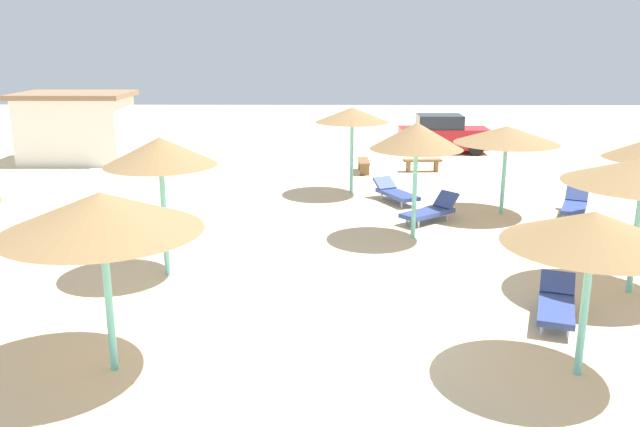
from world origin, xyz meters
The scene contains 15 objects.
ground_plane centered at (0.00, 0.00, 0.00)m, with size 80.00×80.00×0.00m, color beige.
parasol_0 centered at (2.43, 5.01, 2.69)m, with size 2.38×2.38×3.04m.
parasol_1 centered at (4.10, -2.21, 2.38)m, with size 2.69×2.69×2.64m.
parasol_2 centered at (5.39, 7.50, 2.37)m, with size 3.05×3.05×2.63m.
parasol_4 centered at (0.99, 10.07, 2.64)m, with size 2.45×2.45×2.90m.
parasol_5 centered at (-3.39, 2.20, 2.76)m, with size 2.41×2.41×3.08m.
parasol_7 centered at (-3.23, -2.13, 2.59)m, with size 3.05×3.05×2.90m.
lounger_0 centered at (3.13, 6.60, 0.32)m, with size 1.84×1.68×0.77m.
lounger_1 centered at (4.46, -0.12, 0.31)m, with size 1.23×2.01×0.65m.
lounger_2 centered at (7.51, 7.33, 0.32)m, with size 1.35×1.97×0.77m.
lounger_4 centered at (2.35, 8.92, 0.31)m, with size 1.41×1.99×0.67m.
bench_0 centered at (1.60, 13.68, 0.35)m, with size 0.41×1.50×0.49m.
bench_1 centered at (3.91, 13.87, 0.35)m, with size 1.52×0.49×0.49m.
parked_car centered at (5.44, 18.37, 0.82)m, with size 4.02×2.02×1.72m.
beach_cabana centered at (-10.41, 15.98, 1.47)m, with size 4.59×3.23×2.90m.
Camera 1 is at (0.15, -11.56, 5.12)m, focal length 36.85 mm.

